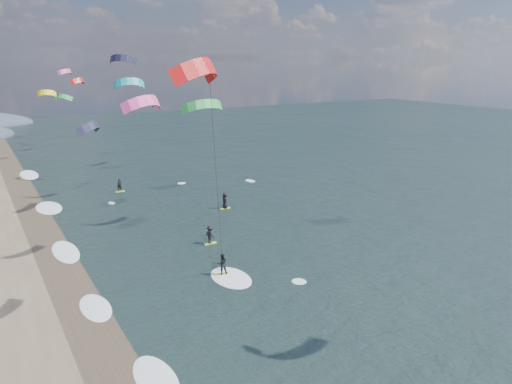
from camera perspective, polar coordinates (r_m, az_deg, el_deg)
ground at (r=27.49m, az=15.50°, el=-19.83°), size 260.00×260.00×0.00m
wet_sand_strip at (r=29.98m, az=-17.21°, el=-16.76°), size 3.00×240.00×0.00m
kitesurfer_near_b at (r=29.71m, az=-4.58°, el=5.11°), size 6.99×9.01×15.99m
far_kitesurfers at (r=49.64m, az=-6.60°, el=-2.20°), size 8.87×22.05×1.73m
bg_kite_field at (r=67.40m, az=-16.60°, el=11.15°), size 15.30×70.25×7.89m
shoreline_surf at (r=34.27m, az=-17.13°, el=-12.52°), size 2.40×79.40×0.11m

